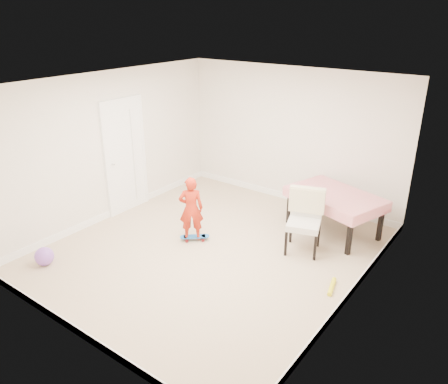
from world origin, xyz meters
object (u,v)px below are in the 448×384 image
Objects in this scene: dining_chair at (304,222)px; skateboard at (195,238)px; balloon at (44,256)px; child at (191,211)px; dining_table at (333,213)px.

skateboard is (-1.59, -0.74, -0.46)m from dining_chair.
dining_chair reaches higher than balloon.
dining_chair is at bearing 42.30° from balloon.
child is at bearing -172.93° from dining_chair.
dining_table is 5.40× the size of balloon.
dining_chair is 2.06× the size of skateboard.
dining_table is 4.65m from balloon.
child is at bearing 55.49° from balloon.
child is (-0.03, -0.03, 0.50)m from skateboard.
dining_chair is 1.81m from skateboard.
dining_chair is 3.94m from balloon.
dining_table is at bearing -176.55° from child.
skateboard is 0.50m from child.
skateboard is at bearing -173.40° from dining_chair.
dining_chair is at bearing -16.87° from skateboard.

